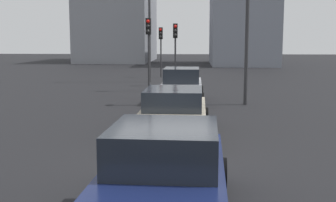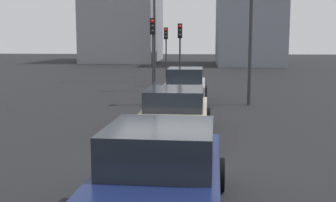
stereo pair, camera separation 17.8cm
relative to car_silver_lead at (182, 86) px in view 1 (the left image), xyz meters
name	(u,v)px [view 1 (the left image)]	position (x,y,z in m)	size (l,w,h in m)	color
ground_plane	(169,161)	(-9.47, -0.01, -0.87)	(160.00, 160.00, 0.20)	black
car_silver_lead	(182,86)	(0.00, 0.00, 0.00)	(4.79, 2.02, 1.61)	#A8AAB2
car_beige_second	(174,113)	(-7.11, -0.01, -0.06)	(4.79, 2.13, 1.46)	tan
car_navy_third	(165,173)	(-13.16, -0.17, -0.02)	(4.37, 2.17, 1.56)	#141E4C
traffic_light_near_left	(148,39)	(4.38, 2.02, 2.16)	(0.32, 0.30, 4.08)	#2D2D30
traffic_light_near_right	(161,41)	(13.60, 2.09, 2.00)	(0.33, 0.30, 3.85)	#2D2D30
traffic_light_far_left	(175,41)	(7.36, 0.66, 2.04)	(0.32, 0.28, 3.90)	#2D2D30
street_lamp_kerbside	(149,5)	(9.68, 2.53, 4.42)	(0.56, 0.36, 9.02)	#2D2D30
building_facade_left	(242,12)	(32.59, -6.01, 5.46)	(13.38, 7.21, 12.46)	gray
building_facade_center	(119,24)	(39.44, 9.99, 4.26)	(15.71, 9.03, 10.07)	gray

